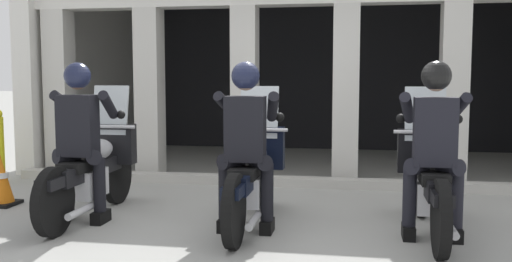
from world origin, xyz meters
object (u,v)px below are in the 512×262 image
object	(u,v)px
police_officer_right	(434,135)
police_officer_center	(246,132)
police_officer_left	(80,128)
motorcycle_right	(429,179)
traffic_cone_flank	(1,180)
motorcycle_center	(252,174)
motorcycle_left	(94,168)

from	to	relation	value
police_officer_right	police_officer_center	bearing A→B (deg)	163.52
police_officer_left	motorcycle_right	world-z (taller)	police_officer_left
police_officer_center	traffic_cone_flank	xyz separation A→B (m)	(-2.92, 0.59, -0.65)
motorcycle_center	police_officer_right	size ratio (longest dim) A/B	1.29
traffic_cone_flank	motorcycle_right	bearing A→B (deg)	-3.50
police_officer_left	motorcycle_right	distance (m)	3.40
police_officer_center	motorcycle_right	xyz separation A→B (m)	(1.68, 0.31, -0.44)
police_officer_left	traffic_cone_flank	size ratio (longest dim) A/B	2.69
police_officer_left	police_officer_center	size ratio (longest dim) A/B	1.00
traffic_cone_flank	motorcycle_left	bearing A→B (deg)	-11.23
police_officer_left	motorcycle_left	bearing A→B (deg)	71.18
police_officer_center	motorcycle_center	bearing A→B (deg)	74.10
motorcycle_left	motorcycle_center	distance (m)	1.68
police_officer_right	motorcycle_right	bearing A→B (deg)	72.45
motorcycle_right	police_officer_left	bearing A→B (deg)	166.95
motorcycle_center	traffic_cone_flank	bearing A→B (deg)	158.40
motorcycle_center	motorcycle_right	size ratio (longest dim) A/B	1.00
motorcycle_left	traffic_cone_flank	xyz separation A→B (m)	(-1.25, 0.25, -0.21)
motorcycle_center	traffic_cone_flank	distance (m)	2.95
motorcycle_center	motorcycle_right	bearing A→B (deg)	-14.83
police_officer_right	motorcycle_left	bearing A→B (deg)	157.30
motorcycle_left	police_officer_right	world-z (taller)	police_officer_right
police_officer_center	police_officer_right	world-z (taller)	same
motorcycle_center	police_officer_right	world-z (taller)	police_officer_right
motorcycle_right	police_officer_center	bearing A→B (deg)	173.07
police_officer_left	traffic_cone_flank	bearing A→B (deg)	138.33
motorcycle_left	motorcycle_center	world-z (taller)	same
police_officer_center	traffic_cone_flank	world-z (taller)	police_officer_center
motorcycle_left	police_officer_center	bearing A→B (deg)	-30.08
police_officer_left	motorcycle_center	distance (m)	1.75
police_officer_center	motorcycle_right	distance (m)	1.76
motorcycle_right	motorcycle_left	bearing A→B (deg)	162.12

